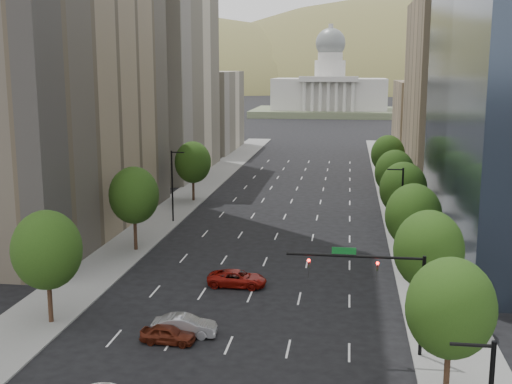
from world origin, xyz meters
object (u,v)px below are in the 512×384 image
at_px(car_maroon, 168,334).
at_px(car_red_far, 237,278).
at_px(car_silver, 184,326).
at_px(capitol, 329,94).
at_px(traffic_signal, 385,281).

bearing_deg(car_maroon, car_red_far, -9.37).
xyz_separation_m(car_silver, car_red_far, (1.94, 11.17, -0.04)).
relative_size(capitol, car_red_far, 11.53).
xyz_separation_m(traffic_signal, car_silver, (-13.97, 1.16, -4.41)).
height_order(car_maroon, car_silver, car_silver).
relative_size(traffic_signal, car_silver, 1.96).
xyz_separation_m(capitol, car_maroon, (-4.27, -219.96, -7.92)).
bearing_deg(traffic_signal, car_silver, 175.27).
bearing_deg(car_maroon, traffic_signal, -85.98).
xyz_separation_m(capitol, car_red_far, (-1.50, -207.39, -7.85)).
bearing_deg(car_red_far, car_silver, 171.41).
bearing_deg(traffic_signal, car_red_far, 134.31).
relative_size(traffic_signal, car_maroon, 2.35).
distance_m(capitol, car_maroon, 220.15).
height_order(capitol, car_silver, capitol).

